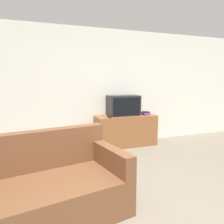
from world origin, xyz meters
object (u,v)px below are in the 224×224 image
object	(u,v)px
tv_stand	(126,131)
couch	(43,191)
book_stack	(146,113)
television	(123,105)
remote_on_stand	(109,117)

from	to	relation	value
tv_stand	couch	size ratio (longest dim) A/B	0.74
tv_stand	book_stack	xyz separation A→B (m)	(0.48, -0.04, 0.38)
tv_stand	book_stack	world-z (taller)	book_stack
television	couch	distance (m)	2.93
television	remote_on_stand	distance (m)	0.49
couch	book_stack	xyz separation A→B (m)	(2.38, 2.07, 0.43)
television	remote_on_stand	bearing A→B (deg)	-156.33
couch	remote_on_stand	bearing A→B (deg)	43.23
television	couch	xyz separation A→B (m)	(-1.86, -2.17, -0.62)
book_stack	remote_on_stand	size ratio (longest dim) A/B	1.20
television	couch	world-z (taller)	television
remote_on_stand	television	bearing A→B (deg)	23.67
tv_stand	remote_on_stand	size ratio (longest dim) A/B	7.10
television	remote_on_stand	world-z (taller)	television
book_stack	remote_on_stand	bearing A→B (deg)	-175.13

